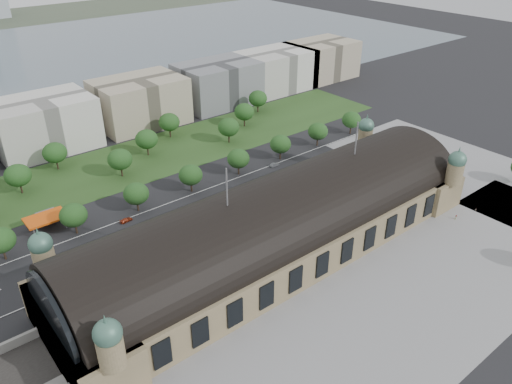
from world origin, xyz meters
TOP-DOWN VIEW (x-y plane):
  - ground at (0.00, 0.00)m, footprint 900.00×900.00m
  - station at (0.00, 0.00)m, footprint 150.00×48.40m
  - plaza_south at (10.00, -44.00)m, footprint 190.00×48.00m
  - plaza_east at (103.00, 0.00)m, footprint 56.00×100.00m
  - road_slab at (-20.00, 38.00)m, footprint 260.00×26.00m
  - grass_belt at (-15.00, 93.00)m, footprint 300.00×45.00m
  - petrol_station at (-53.91, 65.28)m, footprint 14.00×13.00m
  - lake at (0.00, 298.00)m, footprint 700.00×320.00m
  - office_3 at (-30.00, 133.00)m, footprint 45.00×32.00m
  - office_4 at (20.00, 133.00)m, footprint 45.00×32.00m
  - office_5 at (70.00, 133.00)m, footprint 45.00×32.00m
  - office_6 at (115.00, 133.00)m, footprint 45.00×32.00m
  - office_7 at (155.00, 133.00)m, footprint 45.00×32.00m
  - tree_row_2 at (-72.00, 53.00)m, footprint 9.60×9.60m
  - tree_row_3 at (-48.00, 53.00)m, footprint 9.60×9.60m
  - tree_row_4 at (-24.00, 53.00)m, footprint 9.60×9.60m
  - tree_row_5 at (0.00, 53.00)m, footprint 9.60×9.60m
  - tree_row_6 at (24.00, 53.00)m, footprint 9.60×9.60m
  - tree_row_7 at (48.00, 53.00)m, footprint 9.60×9.60m
  - tree_row_8 at (72.00, 53.00)m, footprint 9.60×9.60m
  - tree_row_9 at (96.00, 53.00)m, footprint 9.60×9.60m
  - tree_belt_4 at (-54.00, 95.00)m, footprint 10.40×10.40m
  - tree_belt_5 at (-35.00, 107.00)m, footprint 10.40×10.40m
  - tree_belt_6 at (-16.00, 83.00)m, footprint 10.40×10.40m
  - tree_belt_7 at (3.00, 95.00)m, footprint 10.40×10.40m
  - tree_belt_8 at (22.00, 107.00)m, footprint 10.40×10.40m
  - tree_belt_9 at (41.00, 83.00)m, footprint 10.40×10.40m
  - tree_belt_10 at (60.00, 95.00)m, footprint 10.40×10.40m
  - tree_belt_11 at (79.00, 107.00)m, footprint 10.40×10.40m
  - traffic_car_3 at (-31.08, 48.84)m, footprint 5.03×2.56m
  - traffic_car_4 at (19.74, 31.34)m, footprint 3.89×1.62m
  - traffic_car_5 at (41.10, 48.96)m, footprint 4.72×1.79m
  - parked_car_0 at (-72.68, 24.82)m, footprint 4.16×3.00m
  - parked_car_1 at (-52.40, 21.00)m, footprint 5.19×4.28m
  - parked_car_2 at (-38.93, 23.30)m, footprint 4.74×3.48m
  - parked_car_3 at (-31.59, 21.00)m, footprint 4.88×4.38m
  - parked_car_4 at (-32.68, 21.00)m, footprint 4.26×3.20m
  - parked_car_5 at (-20.46, 21.00)m, footprint 5.75×5.36m
  - parked_car_6 at (-24.13, 21.00)m, footprint 4.66×4.01m
  - bus_west at (-2.65, 27.00)m, footprint 11.68×3.62m
  - bus_mid at (-7.52, 32.00)m, footprint 13.78×4.01m
  - bus_east at (11.11, 27.02)m, footprint 13.18×3.33m
  - pedestrian_0 at (64.13, -26.62)m, footprint 0.92×0.58m
  - pedestrian_2 at (75.05, -28.29)m, footprint 0.69×0.89m

SIDE VIEW (x-z plane):
  - ground at x=0.00m, z-range 0.00..0.00m
  - plaza_south at x=10.00m, z-range -0.06..0.06m
  - plaza_east at x=103.00m, z-range -0.06..0.06m
  - road_slab at x=-20.00m, z-range -0.05..0.05m
  - grass_belt at x=-15.00m, z-range -0.05..0.05m
  - lake at x=0.00m, z-range -0.04..0.04m
  - parked_car_2 at x=-38.93m, z-range 0.00..1.28m
  - parked_car_6 at x=-24.13m, z-range 0.00..1.28m
  - parked_car_0 at x=-72.68m, z-range 0.00..1.30m
  - parked_car_1 at x=-52.40m, z-range 0.00..1.32m
  - traffic_car_4 at x=19.74m, z-range 0.00..1.32m
  - parked_car_4 at x=-32.68m, z-range 0.00..1.34m
  - traffic_car_3 at x=-31.08m, z-range 0.00..1.40m
  - parked_car_5 at x=-20.46m, z-range 0.00..1.50m
  - traffic_car_5 at x=41.10m, z-range 0.00..1.54m
  - parked_car_3 at x=-31.59m, z-range 0.00..1.60m
  - pedestrian_2 at x=75.05m, z-range 0.00..1.62m
  - pedestrian_0 at x=64.13m, z-range 0.00..1.79m
  - bus_west at x=-2.65m, z-range 0.00..3.20m
  - bus_east at x=11.11m, z-range 0.00..3.65m
  - bus_mid at x=-7.52m, z-range 0.00..3.79m
  - petrol_station at x=-53.91m, z-range 0.42..5.47m
  - tree_row_2 at x=-72.00m, z-range 1.67..13.19m
  - tree_row_3 at x=-48.00m, z-range 1.67..13.19m
  - tree_row_4 at x=-24.00m, z-range 1.67..13.19m
  - tree_row_5 at x=0.00m, z-range 1.67..13.19m
  - tree_row_6 at x=24.00m, z-range 1.67..13.19m
  - tree_row_7 at x=48.00m, z-range 1.67..13.19m
  - tree_row_8 at x=72.00m, z-range 1.67..13.19m
  - tree_row_9 at x=96.00m, z-range 1.67..13.19m
  - tree_belt_4 at x=-54.00m, z-range 1.81..14.29m
  - tree_belt_5 at x=-35.00m, z-range 1.81..14.29m
  - tree_belt_6 at x=-16.00m, z-range 1.81..14.29m
  - tree_belt_7 at x=3.00m, z-range 1.81..14.29m
  - tree_belt_8 at x=22.00m, z-range 1.81..14.29m
  - tree_belt_9 at x=41.00m, z-range 1.81..14.29m
  - tree_belt_10 at x=60.00m, z-range 1.81..14.29m
  - tree_belt_11 at x=79.00m, z-range 1.81..14.29m
  - station at x=0.00m, z-range -11.87..32.43m
  - office_3 at x=-30.00m, z-range 0.00..24.00m
  - office_4 at x=20.00m, z-range 0.00..24.00m
  - office_5 at x=70.00m, z-range 0.00..24.00m
  - office_6 at x=115.00m, z-range 0.00..24.00m
  - office_7 at x=155.00m, z-range 0.00..24.00m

